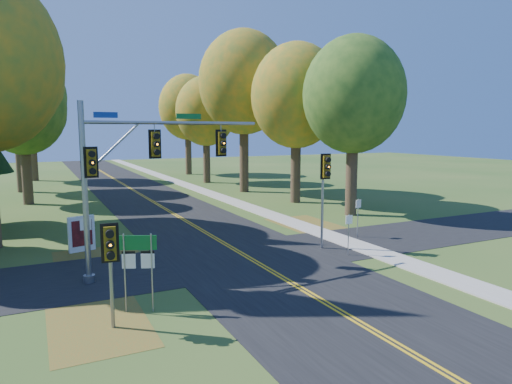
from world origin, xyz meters
name	(u,v)px	position (x,y,z in m)	size (l,w,h in m)	color
ground	(265,267)	(0.00, 0.00, 0.00)	(160.00, 160.00, 0.00)	#2A4E1B
road_main	(265,267)	(0.00, 0.00, 0.01)	(8.00, 160.00, 0.02)	black
road_cross	(246,256)	(0.00, 2.00, 0.01)	(60.00, 6.00, 0.02)	black
centerline_left	(263,267)	(-0.10, 0.00, 0.03)	(0.10, 160.00, 0.01)	gold
centerline_right	(267,267)	(0.10, 0.00, 0.03)	(0.10, 160.00, 0.01)	gold
sidewalk_east	(373,251)	(6.20, 0.00, 0.03)	(1.60, 160.00, 0.06)	#9E998E
leaf_patch_w_near	(101,263)	(-6.50, 4.00, 0.01)	(4.00, 6.00, 0.00)	brown
leaf_patch_e	(317,228)	(6.80, 6.00, 0.01)	(3.50, 8.00, 0.00)	brown
leaf_patch_w_far	(98,323)	(-7.50, -3.00, 0.01)	(3.00, 5.00, 0.00)	brown
tree_e_a	(354,96)	(11.57, 8.77, 8.53)	(7.20, 7.20, 12.73)	#38281C
tree_e_b	(297,96)	(10.97, 15.58, 8.90)	(7.60, 7.60, 13.33)	#38281C
tree_w_c	(23,108)	(-9.54, 24.47, 7.94)	(6.80, 6.80, 11.91)	#38281C
tree_e_c	(244,83)	(9.88, 23.69, 10.66)	(8.80, 8.80, 15.79)	#38281C
tree_w_d	(16,92)	(-10.13, 33.18, 9.78)	(8.20, 8.20, 14.56)	#38281C
tree_e_d	(206,112)	(9.26, 32.87, 8.24)	(7.00, 7.00, 12.32)	#38281C
tree_w_e	(30,97)	(-8.92, 44.09, 10.07)	(8.40, 8.40, 14.97)	#38281C
tree_e_e	(188,108)	(10.47, 43.58, 9.19)	(7.80, 7.80, 13.74)	#38281C
traffic_mast	(134,166)	(-5.34, 1.44, 4.67)	(7.98, 1.19, 7.26)	gray
east_signal_pole	(325,177)	(4.19, 1.48, 3.76)	(0.57, 0.66, 4.95)	gray
ped_signal_pole	(110,251)	(-7.14, -3.71, 2.51)	(0.53, 0.61, 3.37)	gray
route_sign_cluster	(138,257)	(-6.10, -2.58, 1.91)	(1.18, 0.53, 2.71)	gray
info_kiosk	(82,234)	(-7.08, 6.54, 0.91)	(1.32, 0.49, 1.82)	silver
reg_sign_e_north	(358,211)	(7.50, 2.88, 1.54)	(0.43, 0.12, 2.25)	gray
reg_sign_e_south	(349,227)	(4.62, -0.01, 1.42)	(0.40, 0.06, 2.07)	gray
reg_sign_w	(86,234)	(-7.20, 2.85, 1.67)	(0.47, 0.09, 2.43)	gray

